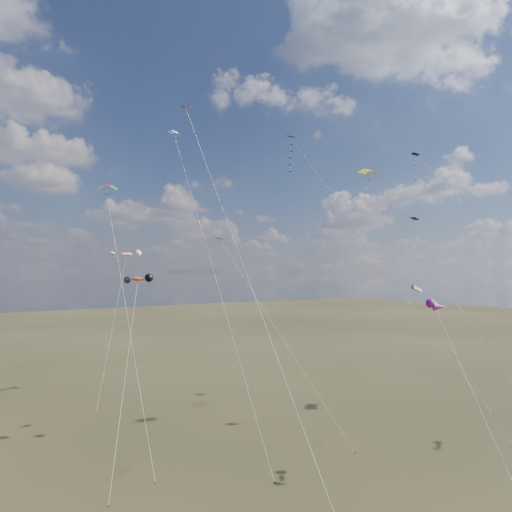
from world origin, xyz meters
TOP-DOWN VIEW (x-y plane):
  - diamond_black_high at (29.90, 17.91)m, footprint 7.69×29.15m
  - diamond_navy_tall at (6.93, 18.03)m, footprint 9.68×22.30m
  - diamond_black_mid at (0.17, 18.36)m, footprint 8.89×12.25m
  - diamond_navy_right at (18.78, 11.03)m, footprint 9.54×19.37m
  - diamond_orange_center at (-9.98, 8.05)m, footprint 1.14×21.73m
  - parafoil_yellow at (15.09, 15.90)m, footprint 12.69×15.52m
  - parafoil_blue_white at (-2.03, 33.26)m, footprint 3.08×24.70m
  - parafoil_striped at (24.05, 15.92)m, footprint 6.10×8.74m
  - parafoil_tricolor at (-11.70, 30.30)m, footprint 2.34×16.41m
  - novelty_orange_black at (-9.70, 26.02)m, footprint 8.16×13.66m
  - novelty_white_purple at (7.87, 2.50)m, footprint 6.62×12.33m
  - novelty_redwhite_stripe at (-4.09, 45.87)m, footprint 8.86×9.86m

SIDE VIEW (x-z plane):
  - novelty_white_purple at x=7.87m, z-range 6.99..21.96m
  - diamond_black_mid at x=0.17m, z-range 4.34..25.43m
  - parafoil_striped at x=24.05m, z-range 7.34..23.43m
  - novelty_orange_black at x=-9.70m, z-range 7.95..25.09m
  - diamond_navy_right at x=18.78m, z-range 7.72..31.42m
  - novelty_redwhite_stripe at x=-4.09m, z-range 9.63..30.25m
  - diamond_orange_center at x=-9.98m, z-range 6.30..38.03m
  - parafoil_tricolor at x=-11.70m, z-range 13.03..40.55m
  - diamond_navy_tall at x=6.93m, z-range 11.83..44.99m
  - parafoil_yellow at x=15.09m, z-range 14.31..44.45m
  - diamond_black_high at x=29.90m, z-range 12.19..46.79m
  - parafoil_blue_white at x=-2.03m, z-range 17.12..53.28m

